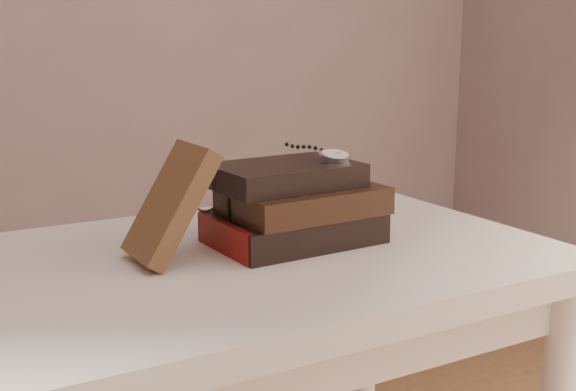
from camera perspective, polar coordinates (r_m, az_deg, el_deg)
table at (r=1.11m, az=-5.38°, el=-9.28°), size 1.00×0.60×0.75m
book_stack at (r=1.14m, az=0.50°, el=-0.79°), size 0.26×0.18×0.12m
journal at (r=1.05m, az=-9.06°, el=-0.64°), size 0.12×0.11×0.17m
pocket_watch at (r=1.15m, az=3.51°, el=3.10°), size 0.05×0.15×0.02m
eyeglasses at (r=1.16m, az=-5.41°, el=0.08°), size 0.11×0.12×0.05m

